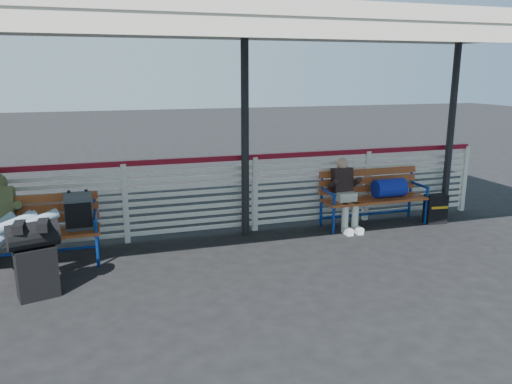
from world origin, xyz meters
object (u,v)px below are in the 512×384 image
object	(u,v)px
bench_left	(45,221)
companion_person	(345,193)
luggage_stack	(35,257)
bench_right	(380,190)
traveler_man	(9,221)
suitcase_side	(435,209)

from	to	relation	value
bench_left	companion_person	distance (m)	4.48
luggage_stack	bench_right	bearing A→B (deg)	-1.44
traveler_man	suitcase_side	world-z (taller)	traveler_man
bench_right	companion_person	world-z (taller)	companion_person
companion_person	traveler_man	bearing A→B (deg)	-172.88
suitcase_side	bench_left	bearing A→B (deg)	-174.31
bench_right	traveler_man	xyz separation A→B (m)	(-5.50, -0.65, 0.15)
luggage_stack	suitcase_side	size ratio (longest dim) A/B	1.79
bench_left	bench_right	bearing A→B (deg)	3.44
suitcase_side	traveler_man	bearing A→B (deg)	-171.31
traveler_man	suitcase_side	xyz separation A→B (m)	(6.45, 0.40, -0.48)
bench_right	traveler_man	world-z (taller)	traveler_man
luggage_stack	suitcase_side	xyz separation A→B (m)	(6.10, 1.09, -0.23)
bench_left	companion_person	bearing A→B (deg)	3.37
companion_person	suitcase_side	size ratio (longest dim) A/B	2.31
traveler_man	bench_left	bearing A→B (deg)	42.44
traveler_man	suitcase_side	size ratio (longest dim) A/B	3.30
suitcase_side	luggage_stack	bearing A→B (deg)	-164.76
bench_left	luggage_stack	bearing A→B (deg)	-91.59
bench_right	companion_person	xyz separation A→B (m)	(-0.66, -0.05, 0.02)
luggage_stack	suitcase_side	bearing A→B (deg)	-5.84
bench_left	companion_person	size ratio (longest dim) A/B	1.57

